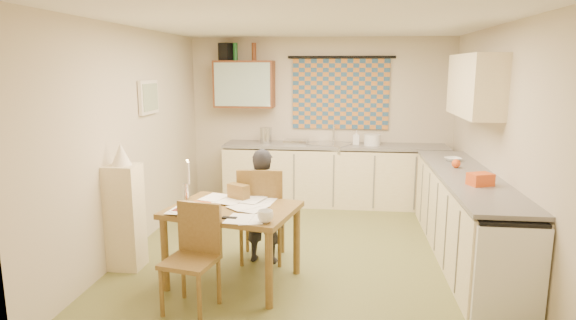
# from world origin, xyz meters

# --- Properties ---
(floor) EXTENTS (4.00, 4.50, 0.02)m
(floor) POSITION_xyz_m (0.00, 0.00, -0.01)
(floor) COLOR brown
(floor) RESTS_ON ground
(ceiling) EXTENTS (4.00, 4.50, 0.02)m
(ceiling) POSITION_xyz_m (0.00, 0.00, 2.51)
(ceiling) COLOR white
(ceiling) RESTS_ON floor
(wall_back) EXTENTS (4.00, 0.02, 2.50)m
(wall_back) POSITION_xyz_m (0.00, 2.26, 1.25)
(wall_back) COLOR beige
(wall_back) RESTS_ON floor
(wall_front) EXTENTS (4.00, 0.02, 2.50)m
(wall_front) POSITION_xyz_m (0.00, -2.26, 1.25)
(wall_front) COLOR beige
(wall_front) RESTS_ON floor
(wall_left) EXTENTS (0.02, 4.50, 2.50)m
(wall_left) POSITION_xyz_m (-2.01, 0.00, 1.25)
(wall_left) COLOR beige
(wall_left) RESTS_ON floor
(wall_right) EXTENTS (0.02, 4.50, 2.50)m
(wall_right) POSITION_xyz_m (2.01, 0.00, 1.25)
(wall_right) COLOR beige
(wall_right) RESTS_ON floor
(window_blind) EXTENTS (1.45, 0.03, 1.05)m
(window_blind) POSITION_xyz_m (0.30, 2.22, 1.65)
(window_blind) COLOR #2A5274
(window_blind) RESTS_ON wall_back
(curtain_rod) EXTENTS (1.60, 0.04, 0.04)m
(curtain_rod) POSITION_xyz_m (0.30, 2.20, 2.20)
(curtain_rod) COLOR black
(curtain_rod) RESTS_ON wall_back
(wall_cabinet) EXTENTS (0.90, 0.34, 0.70)m
(wall_cabinet) POSITION_xyz_m (-1.15, 2.08, 1.80)
(wall_cabinet) COLOR #5B2B14
(wall_cabinet) RESTS_ON wall_back
(wall_cabinet_glass) EXTENTS (0.84, 0.02, 0.64)m
(wall_cabinet_glass) POSITION_xyz_m (-1.15, 1.91, 1.80)
(wall_cabinet_glass) COLOR #99B2A5
(wall_cabinet_glass) RESTS_ON wall_back
(upper_cabinet_right) EXTENTS (0.34, 1.30, 0.70)m
(upper_cabinet_right) POSITION_xyz_m (1.83, 0.55, 1.85)
(upper_cabinet_right) COLOR beige
(upper_cabinet_right) RESTS_ON wall_right
(framed_print) EXTENTS (0.04, 0.50, 0.40)m
(framed_print) POSITION_xyz_m (-1.97, 0.40, 1.70)
(framed_print) COLOR #EEE3CB
(framed_print) RESTS_ON wall_left
(print_canvas) EXTENTS (0.01, 0.42, 0.32)m
(print_canvas) POSITION_xyz_m (-1.95, 0.40, 1.70)
(print_canvas) COLOR beige
(print_canvas) RESTS_ON wall_left
(counter_back) EXTENTS (3.30, 0.62, 0.92)m
(counter_back) POSITION_xyz_m (0.23, 1.95, 0.45)
(counter_back) COLOR beige
(counter_back) RESTS_ON floor
(counter_right) EXTENTS (0.62, 2.95, 0.92)m
(counter_right) POSITION_xyz_m (1.70, 0.07, 0.45)
(counter_right) COLOR beige
(counter_right) RESTS_ON floor
(stove) EXTENTS (0.56, 0.56, 0.87)m
(stove) POSITION_xyz_m (1.70, -1.18, 0.43)
(stove) COLOR white
(stove) RESTS_ON floor
(sink) EXTENTS (0.69, 0.64, 0.10)m
(sink) POSITION_xyz_m (0.16, 1.95, 0.88)
(sink) COLOR silver
(sink) RESTS_ON counter_back
(tap) EXTENTS (0.03, 0.03, 0.28)m
(tap) POSITION_xyz_m (0.21, 2.13, 1.06)
(tap) COLOR silver
(tap) RESTS_ON counter_back
(dish_rack) EXTENTS (0.37, 0.32, 0.06)m
(dish_rack) POSITION_xyz_m (-0.34, 1.95, 0.95)
(dish_rack) COLOR silver
(dish_rack) RESTS_ON counter_back
(kettle) EXTENTS (0.20, 0.20, 0.24)m
(kettle) POSITION_xyz_m (-0.81, 1.95, 1.04)
(kettle) COLOR silver
(kettle) RESTS_ON counter_back
(mixing_bowl) EXTENTS (0.30, 0.30, 0.16)m
(mixing_bowl) POSITION_xyz_m (0.78, 1.95, 1.00)
(mixing_bowl) COLOR white
(mixing_bowl) RESTS_ON counter_back
(soap_bottle) EXTENTS (0.11, 0.12, 0.21)m
(soap_bottle) POSITION_xyz_m (0.55, 2.00, 1.02)
(soap_bottle) COLOR white
(soap_bottle) RESTS_ON counter_back
(bowl) EXTENTS (0.31, 0.31, 0.05)m
(bowl) POSITION_xyz_m (1.70, 0.81, 0.94)
(bowl) COLOR white
(bowl) RESTS_ON counter_right
(orange_bag) EXTENTS (0.26, 0.23, 0.12)m
(orange_bag) POSITION_xyz_m (1.70, -0.41, 0.98)
(orange_bag) COLOR #DE521B
(orange_bag) RESTS_ON counter_right
(fruit_orange) EXTENTS (0.10, 0.10, 0.10)m
(fruit_orange) POSITION_xyz_m (1.65, 0.41, 0.97)
(fruit_orange) COLOR #DE521B
(fruit_orange) RESTS_ON counter_right
(speaker) EXTENTS (0.21, 0.24, 0.26)m
(speaker) POSITION_xyz_m (-1.42, 2.08, 2.28)
(speaker) COLOR black
(speaker) RESTS_ON wall_cabinet
(bottle_green) EXTENTS (0.08, 0.08, 0.26)m
(bottle_green) POSITION_xyz_m (-1.28, 2.08, 2.28)
(bottle_green) COLOR #195926
(bottle_green) RESTS_ON wall_cabinet
(bottle_brown) EXTENTS (0.09, 0.09, 0.26)m
(bottle_brown) POSITION_xyz_m (-1.00, 2.08, 2.28)
(bottle_brown) COLOR #5B2B14
(bottle_brown) RESTS_ON wall_cabinet
(dining_table) EXTENTS (1.32, 1.11, 0.75)m
(dining_table) POSITION_xyz_m (-0.66, -0.87, 0.38)
(dining_table) COLOR brown
(dining_table) RESTS_ON floor
(chair_far) EXTENTS (0.49, 0.49, 1.03)m
(chair_far) POSITION_xyz_m (-0.48, -0.31, 0.32)
(chair_far) COLOR brown
(chair_far) RESTS_ON floor
(chair_near) EXTENTS (0.48, 0.48, 0.91)m
(chair_near) POSITION_xyz_m (-0.90, -1.45, 0.28)
(chair_near) COLOR brown
(chair_near) RESTS_ON floor
(person) EXTENTS (0.54, 0.43, 1.23)m
(person) POSITION_xyz_m (-0.47, -0.35, 0.61)
(person) COLOR black
(person) RESTS_ON floor
(shelf_stand) EXTENTS (0.32, 0.30, 1.09)m
(shelf_stand) POSITION_xyz_m (-1.84, -0.67, 0.54)
(shelf_stand) COLOR beige
(shelf_stand) RESTS_ON floor
(lampshade) EXTENTS (0.20, 0.20, 0.22)m
(lampshade) POSITION_xyz_m (-1.84, -0.67, 1.20)
(lampshade) COLOR #EEE3CB
(lampshade) RESTS_ON shelf_stand
(letter_rack) EXTENTS (0.24, 0.20, 0.16)m
(letter_rack) POSITION_xyz_m (-0.66, -0.61, 0.83)
(letter_rack) COLOR brown
(letter_rack) RESTS_ON dining_table
(mug) EXTENTS (0.21, 0.21, 0.11)m
(mug) POSITION_xyz_m (-0.28, -1.28, 0.80)
(mug) COLOR white
(mug) RESTS_ON dining_table
(magazine) EXTENTS (0.29, 0.33, 0.02)m
(magazine) POSITION_xyz_m (-1.16, -1.00, 0.76)
(magazine) COLOR maroon
(magazine) RESTS_ON dining_table
(book) EXTENTS (0.28, 0.32, 0.02)m
(book) POSITION_xyz_m (-1.10, -0.88, 0.76)
(book) COLOR #DE521B
(book) RESTS_ON dining_table
(orange_box) EXTENTS (0.14, 0.13, 0.04)m
(orange_box) POSITION_xyz_m (-1.05, -1.11, 0.77)
(orange_box) COLOR #DE521B
(orange_box) RESTS_ON dining_table
(eyeglasses) EXTENTS (0.13, 0.05, 0.02)m
(eyeglasses) POSITION_xyz_m (-0.61, -1.22, 0.76)
(eyeglasses) COLOR black
(eyeglasses) RESTS_ON dining_table
(candle_holder) EXTENTS (0.06, 0.06, 0.18)m
(candle_holder) POSITION_xyz_m (-1.17, -0.72, 0.84)
(candle_holder) COLOR silver
(candle_holder) RESTS_ON dining_table
(candle) EXTENTS (0.03, 0.03, 0.22)m
(candle) POSITION_xyz_m (-1.13, -0.74, 1.04)
(candle) COLOR white
(candle) RESTS_ON dining_table
(candle_flame) EXTENTS (0.02, 0.02, 0.02)m
(candle_flame) POSITION_xyz_m (-1.14, -0.73, 1.16)
(candle_flame) COLOR #FFCC66
(candle_flame) RESTS_ON dining_table
(papers) EXTENTS (0.93, 0.97, 0.02)m
(papers) POSITION_xyz_m (-0.70, -0.86, 0.76)
(papers) COLOR white
(papers) RESTS_ON dining_table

